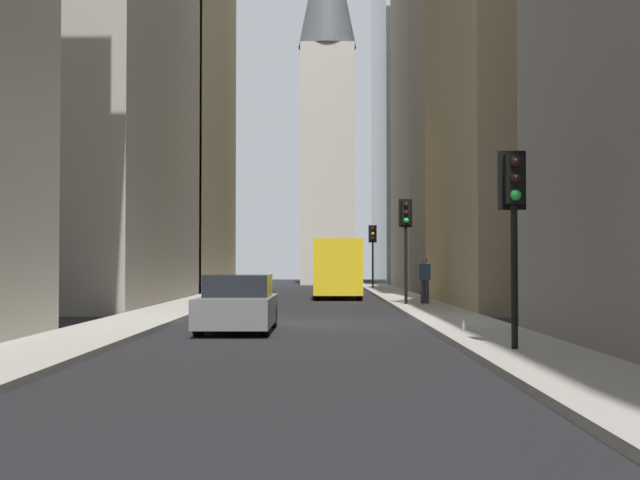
{
  "coord_description": "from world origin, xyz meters",
  "views": [
    {
      "loc": [
        -24.58,
        -0.75,
        1.7
      ],
      "look_at": [
        19.54,
        -0.55,
        2.91
      ],
      "focal_mm": 48.29,
      "sensor_mm": 36.0,
      "label": 1
    }
  ],
  "objects_px": {
    "hatchback_grey": "(238,305)",
    "pedestrian": "(425,278)",
    "delivery_truck": "(337,268)",
    "discarded_bottle": "(463,327)",
    "traffic_light_midblock": "(406,227)",
    "traffic_light_foreground": "(514,202)",
    "traffic_light_far_junction": "(373,242)"
  },
  "relations": [
    {
      "from": "delivery_truck",
      "to": "traffic_light_foreground",
      "type": "xyz_separation_m",
      "value": [
        -26.14,
        -2.84,
        1.36
      ]
    },
    {
      "from": "hatchback_grey",
      "to": "traffic_light_midblock",
      "type": "relative_size",
      "value": 1.06
    },
    {
      "from": "hatchback_grey",
      "to": "traffic_light_foreground",
      "type": "distance_m",
      "value": 8.36
    },
    {
      "from": "traffic_light_midblock",
      "to": "discarded_bottle",
      "type": "bearing_deg",
      "value": -179.88
    },
    {
      "from": "traffic_light_midblock",
      "to": "discarded_bottle",
      "type": "relative_size",
      "value": 15.08
    },
    {
      "from": "delivery_truck",
      "to": "pedestrian",
      "type": "xyz_separation_m",
      "value": [
        -8.15,
        -3.31,
        -0.32
      ]
    },
    {
      "from": "discarded_bottle",
      "to": "pedestrian",
      "type": "bearing_deg",
      "value": -3.1
    },
    {
      "from": "traffic_light_foreground",
      "to": "traffic_light_far_junction",
      "type": "relative_size",
      "value": 0.91
    },
    {
      "from": "hatchback_grey",
      "to": "traffic_light_midblock",
      "type": "distance_m",
      "value": 13.09
    },
    {
      "from": "delivery_truck",
      "to": "traffic_light_far_junction",
      "type": "bearing_deg",
      "value": -11.01
    },
    {
      "from": "hatchback_grey",
      "to": "pedestrian",
      "type": "relative_size",
      "value": 2.37
    },
    {
      "from": "hatchback_grey",
      "to": "pedestrian",
      "type": "bearing_deg",
      "value": -26.58
    },
    {
      "from": "delivery_truck",
      "to": "discarded_bottle",
      "type": "height_order",
      "value": "delivery_truck"
    },
    {
      "from": "pedestrian",
      "to": "discarded_bottle",
      "type": "bearing_deg",
      "value": 176.9
    },
    {
      "from": "delivery_truck",
      "to": "discarded_bottle",
      "type": "xyz_separation_m",
      "value": [
        -22.14,
        -2.55,
        -1.21
      ]
    },
    {
      "from": "delivery_truck",
      "to": "traffic_light_midblock",
      "type": "distance_m",
      "value": 9.18
    },
    {
      "from": "pedestrian",
      "to": "discarded_bottle",
      "type": "height_order",
      "value": "pedestrian"
    },
    {
      "from": "traffic_light_midblock",
      "to": "discarded_bottle",
      "type": "xyz_separation_m",
      "value": [
        -13.48,
        -0.03,
        -2.88
      ]
    },
    {
      "from": "traffic_light_foreground",
      "to": "traffic_light_midblock",
      "type": "height_order",
      "value": "traffic_light_midblock"
    },
    {
      "from": "delivery_truck",
      "to": "discarded_bottle",
      "type": "bearing_deg",
      "value": -173.43
    },
    {
      "from": "traffic_light_foreground",
      "to": "pedestrian",
      "type": "distance_m",
      "value": 18.07
    },
    {
      "from": "delivery_truck",
      "to": "traffic_light_midblock",
      "type": "height_order",
      "value": "traffic_light_midblock"
    },
    {
      "from": "traffic_light_foreground",
      "to": "pedestrian",
      "type": "bearing_deg",
      "value": -1.49
    },
    {
      "from": "hatchback_grey",
      "to": "delivery_truck",
      "type": "bearing_deg",
      "value": -7.83
    },
    {
      "from": "traffic_light_far_junction",
      "to": "pedestrian",
      "type": "bearing_deg",
      "value": -177.64
    },
    {
      "from": "traffic_light_midblock",
      "to": "pedestrian",
      "type": "xyz_separation_m",
      "value": [
        0.51,
        -0.79,
        -2.0
      ]
    },
    {
      "from": "hatchback_grey",
      "to": "traffic_light_midblock",
      "type": "bearing_deg",
      "value": -24.47
    },
    {
      "from": "traffic_light_midblock",
      "to": "hatchback_grey",
      "type": "bearing_deg",
      "value": 155.53
    },
    {
      "from": "delivery_truck",
      "to": "traffic_light_midblock",
      "type": "bearing_deg",
      "value": -163.76
    },
    {
      "from": "delivery_truck",
      "to": "hatchback_grey",
      "type": "height_order",
      "value": "delivery_truck"
    },
    {
      "from": "traffic_light_foreground",
      "to": "traffic_light_midblock",
      "type": "xyz_separation_m",
      "value": [
        17.47,
        0.32,
        0.31
      ]
    },
    {
      "from": "hatchback_grey",
      "to": "discarded_bottle",
      "type": "height_order",
      "value": "hatchback_grey"
    }
  ]
}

